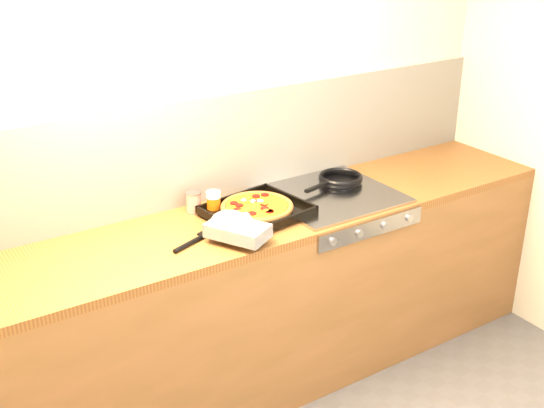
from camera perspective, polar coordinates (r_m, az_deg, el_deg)
room_shell at (r=3.22m, az=-4.50°, el=4.73°), size 3.20×3.20×3.20m
counter_run at (r=3.29m, az=-1.66°, el=-8.26°), size 3.20×0.62×0.90m
stovetop at (r=3.31m, az=4.90°, el=0.72°), size 0.60×0.56×0.02m
pizza_on_tray at (r=3.01m, az=-1.81°, el=-0.81°), size 0.57×0.54×0.07m
frying_pan at (r=3.43m, az=5.70°, el=2.06°), size 0.39×0.26×0.04m
tomato_can at (r=3.13m, az=-6.57°, el=0.13°), size 0.09×0.09×0.10m
juice_glass at (r=3.10m, az=-4.91°, el=0.12°), size 0.08×0.08×0.11m
wooden_spoon at (r=3.24m, az=-3.06°, el=0.34°), size 0.30×0.07×0.02m
black_spatula at (r=2.88m, az=-6.13°, el=-2.92°), size 0.28×0.15×0.02m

